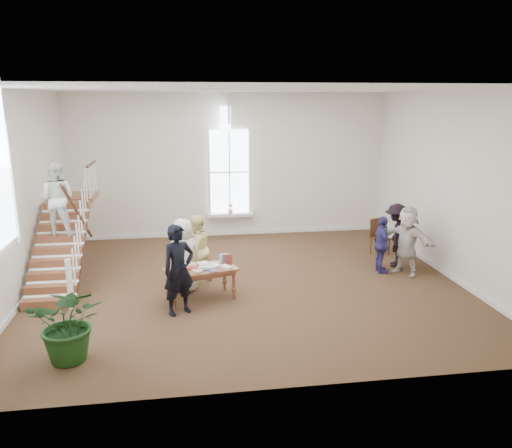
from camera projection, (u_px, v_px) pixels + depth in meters
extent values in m
plane|color=#412A19|center=(248.00, 283.00, 11.94)|extent=(10.00, 10.00, 0.00)
plane|color=silver|center=(229.00, 166.00, 15.71)|extent=(10.00, 0.00, 10.00)
plane|color=silver|center=(289.00, 247.00, 7.07)|extent=(10.00, 0.00, 10.00)
plane|color=silver|center=(17.00, 197.00, 10.69)|extent=(0.00, 9.00, 9.00)
plane|color=silver|center=(452.00, 186.00, 12.10)|extent=(0.00, 9.00, 9.00)
plane|color=white|center=(247.00, 89.00, 10.84)|extent=(10.00, 10.00, 0.00)
cube|color=white|center=(230.00, 215.00, 15.91)|extent=(1.45, 0.28, 0.10)
plane|color=white|center=(229.00, 172.00, 15.70)|extent=(2.60, 0.00, 2.60)
plane|color=white|center=(229.00, 120.00, 15.31)|extent=(0.60, 0.60, 0.85)
cube|color=white|center=(230.00, 233.00, 16.21)|extent=(10.00, 0.04, 0.12)
imported|color=pink|center=(230.00, 209.00, 15.84)|extent=(0.17, 0.17, 0.30)
cube|color=brown|center=(49.00, 303.00, 10.54)|extent=(1.10, 0.30, 0.20)
cube|color=brown|center=(52.00, 289.00, 10.77)|extent=(1.10, 0.30, 0.20)
cube|color=brown|center=(54.00, 276.00, 11.01)|extent=(1.10, 0.30, 0.20)
cube|color=brown|center=(57.00, 263.00, 11.25)|extent=(1.10, 0.30, 0.20)
cube|color=brown|center=(59.00, 250.00, 11.49)|extent=(1.10, 0.30, 0.20)
cube|color=brown|center=(61.00, 239.00, 11.73)|extent=(1.10, 0.30, 0.20)
cube|color=brown|center=(63.00, 227.00, 11.97)|extent=(1.10, 0.30, 0.20)
cube|color=brown|center=(65.00, 216.00, 12.21)|extent=(1.10, 0.30, 0.20)
cube|color=brown|center=(67.00, 206.00, 12.45)|extent=(1.10, 0.30, 0.20)
cube|color=brown|center=(74.00, 197.00, 13.30)|extent=(1.10, 1.20, 0.12)
cube|color=white|center=(70.00, 284.00, 10.35)|extent=(0.10, 0.10, 1.10)
cylinder|color=#3A240F|center=(78.00, 214.00, 11.35)|extent=(0.07, 2.74, 1.86)
imported|color=silver|center=(57.00, 198.00, 11.50)|extent=(0.94, 0.79, 1.72)
cube|color=brown|center=(200.00, 270.00, 10.82)|extent=(1.69, 1.16, 0.05)
cube|color=brown|center=(200.00, 273.00, 10.84)|extent=(1.54, 1.01, 0.10)
cylinder|color=brown|center=(174.00, 295.00, 10.39)|extent=(0.07, 0.07, 0.67)
cylinder|color=brown|center=(234.00, 285.00, 10.92)|extent=(0.07, 0.07, 0.67)
cylinder|color=brown|center=(167.00, 286.00, 10.89)|extent=(0.07, 0.07, 0.67)
cylinder|color=brown|center=(224.00, 277.00, 11.43)|extent=(0.07, 0.07, 0.67)
cube|color=silver|center=(195.00, 269.00, 10.75)|extent=(0.33, 0.34, 0.02)
cube|color=beige|center=(210.00, 267.00, 10.83)|extent=(0.23, 0.27, 0.05)
cube|color=tan|center=(190.00, 265.00, 10.98)|extent=(0.25, 0.25, 0.05)
cube|color=silver|center=(184.00, 268.00, 10.82)|extent=(0.17, 0.24, 0.02)
cube|color=#4C5972|center=(204.00, 269.00, 10.73)|extent=(0.24, 0.21, 0.03)
cube|color=maroon|center=(210.00, 265.00, 11.02)|extent=(0.16, 0.25, 0.02)
cube|color=white|center=(203.00, 264.00, 11.03)|extent=(0.31, 0.31, 0.06)
cube|color=#BFB299|center=(203.00, 267.00, 10.81)|extent=(0.19, 0.23, 0.05)
cube|color=silver|center=(226.00, 267.00, 10.81)|extent=(0.26, 0.31, 0.05)
cube|color=beige|center=(204.00, 265.00, 11.00)|extent=(0.26, 0.26, 0.04)
cube|color=tan|center=(199.00, 271.00, 10.55)|extent=(0.17, 0.21, 0.05)
cube|color=silver|center=(182.00, 274.00, 10.39)|extent=(0.20, 0.31, 0.06)
cube|color=#4C5972|center=(213.00, 270.00, 10.68)|extent=(0.19, 0.27, 0.02)
cube|color=maroon|center=(192.00, 267.00, 10.81)|extent=(0.26, 0.30, 0.05)
cube|color=white|center=(215.00, 265.00, 10.93)|extent=(0.26, 0.30, 0.05)
imported|color=black|center=(179.00, 270.00, 10.07)|extent=(0.82, 0.72, 1.88)
imported|color=white|center=(183.00, 255.00, 11.31)|extent=(0.98, 0.84, 1.70)
imported|color=#FAF39C|center=(196.00, 249.00, 11.83)|extent=(1.02, 0.99, 1.66)
imported|color=navy|center=(382.00, 245.00, 12.53)|extent=(0.40, 0.87, 1.46)
imported|color=black|center=(396.00, 235.00, 13.02)|extent=(0.98, 1.23, 1.67)
imported|color=beige|center=(407.00, 241.00, 12.39)|extent=(1.35, 1.62, 1.74)
imported|color=#143711|center=(70.00, 322.00, 8.28)|extent=(1.32, 1.17, 1.37)
cube|color=#3A240F|center=(380.00, 238.00, 14.06)|extent=(0.58, 0.58, 0.05)
cube|color=#3A240F|center=(376.00, 227.00, 14.15)|extent=(0.42, 0.21, 0.52)
cylinder|color=#3A240F|center=(380.00, 249.00, 13.88)|extent=(0.04, 0.04, 0.46)
cylinder|color=#3A240F|center=(389.00, 247.00, 14.06)|extent=(0.04, 0.04, 0.46)
cylinder|color=#3A240F|center=(371.00, 246.00, 14.17)|extent=(0.04, 0.04, 0.46)
cylinder|color=#3A240F|center=(380.00, 244.00, 14.35)|extent=(0.04, 0.04, 0.46)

